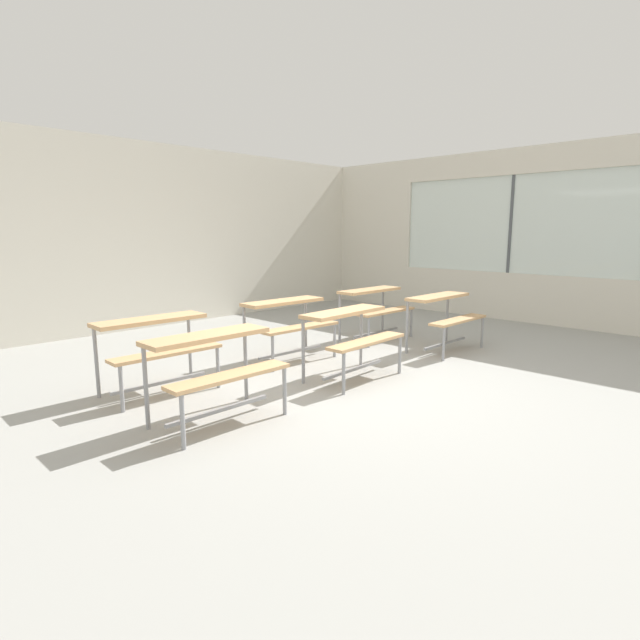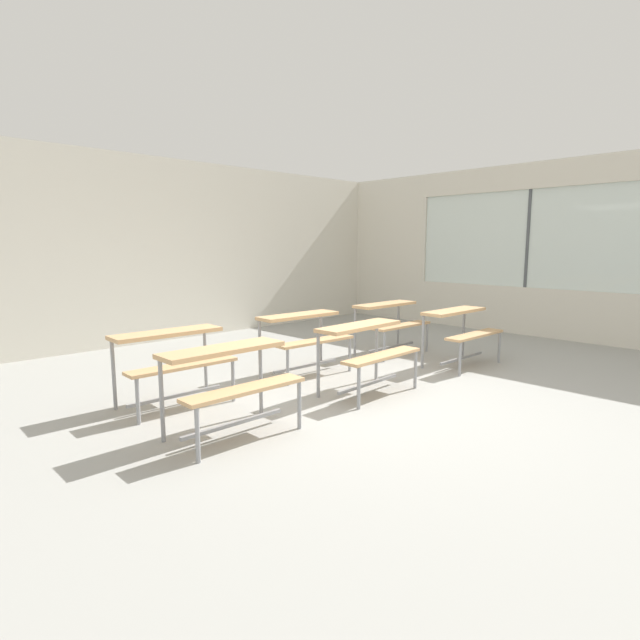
{
  "view_description": "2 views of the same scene",
  "coord_description": "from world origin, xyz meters",
  "px_view_note": "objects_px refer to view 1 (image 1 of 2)",
  "views": [
    {
      "loc": [
        -3.8,
        -3.3,
        1.6
      ],
      "look_at": [
        0.27,
        0.63,
        0.58
      ],
      "focal_mm": 28.0,
      "sensor_mm": 36.0,
      "label": 1
    },
    {
      "loc": [
        -3.8,
        -3.3,
        1.6
      ],
      "look_at": [
        0.64,
        1.27,
        0.64
      ],
      "focal_mm": 28.0,
      "sensor_mm": 36.0,
      "label": 2
    }
  ],
  "objects_px": {
    "desk_bench_r0c1": "(352,327)",
    "desk_bench_r0c2": "(445,309)",
    "desk_bench_r0c0": "(215,356)",
    "desk_bench_r1c0": "(156,337)",
    "desk_bench_r1c2": "(375,301)",
    "desk_bench_r1c1": "(289,315)"
  },
  "relations": [
    {
      "from": "desk_bench_r0c1",
      "to": "desk_bench_r0c2",
      "type": "relative_size",
      "value": 1.01
    },
    {
      "from": "desk_bench_r0c0",
      "to": "desk_bench_r0c1",
      "type": "distance_m",
      "value": 1.75
    },
    {
      "from": "desk_bench_r0c2",
      "to": "desk_bench_r1c0",
      "type": "height_order",
      "value": "same"
    },
    {
      "from": "desk_bench_r0c1",
      "to": "desk_bench_r1c2",
      "type": "distance_m",
      "value": 2.06
    },
    {
      "from": "desk_bench_r1c0",
      "to": "desk_bench_r1c1",
      "type": "relative_size",
      "value": 0.99
    },
    {
      "from": "desk_bench_r0c1",
      "to": "desk_bench_r0c2",
      "type": "height_order",
      "value": "same"
    },
    {
      "from": "desk_bench_r1c0",
      "to": "desk_bench_r0c1",
      "type": "bearing_deg",
      "value": -30.31
    },
    {
      "from": "desk_bench_r1c1",
      "to": "desk_bench_r0c2",
      "type": "bearing_deg",
      "value": -30.12
    },
    {
      "from": "desk_bench_r0c2",
      "to": "desk_bench_r1c1",
      "type": "height_order",
      "value": "same"
    },
    {
      "from": "desk_bench_r0c1",
      "to": "desk_bench_r0c0",
      "type": "bearing_deg",
      "value": 177.97
    },
    {
      "from": "desk_bench_r0c0",
      "to": "desk_bench_r1c2",
      "type": "height_order",
      "value": "same"
    },
    {
      "from": "desk_bench_r0c0",
      "to": "desk_bench_r1c1",
      "type": "distance_m",
      "value": 2.11
    },
    {
      "from": "desk_bench_r0c0",
      "to": "desk_bench_r1c0",
      "type": "xyz_separation_m",
      "value": [
        0.04,
        1.07,
        0.0
      ]
    },
    {
      "from": "desk_bench_r0c0",
      "to": "desk_bench_r0c1",
      "type": "bearing_deg",
      "value": 0.35
    },
    {
      "from": "desk_bench_r1c0",
      "to": "desk_bench_r1c1",
      "type": "height_order",
      "value": "same"
    },
    {
      "from": "desk_bench_r1c0",
      "to": "desk_bench_r1c2",
      "type": "relative_size",
      "value": 1.0
    },
    {
      "from": "desk_bench_r0c0",
      "to": "desk_bench_r1c0",
      "type": "distance_m",
      "value": 1.07
    },
    {
      "from": "desk_bench_r0c0",
      "to": "desk_bench_r1c2",
      "type": "bearing_deg",
      "value": 16.93
    },
    {
      "from": "desk_bench_r0c2",
      "to": "desk_bench_r1c1",
      "type": "relative_size",
      "value": 0.98
    },
    {
      "from": "desk_bench_r1c0",
      "to": "desk_bench_r1c2",
      "type": "distance_m",
      "value": 3.48
    },
    {
      "from": "desk_bench_r0c1",
      "to": "desk_bench_r1c0",
      "type": "xyz_separation_m",
      "value": [
        -1.71,
        1.07,
        0.0
      ]
    },
    {
      "from": "desk_bench_r0c1",
      "to": "desk_bench_r1c1",
      "type": "bearing_deg",
      "value": 84.48
    }
  ]
}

